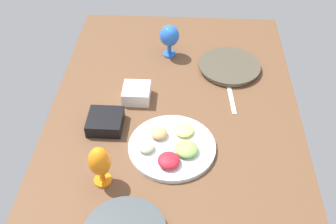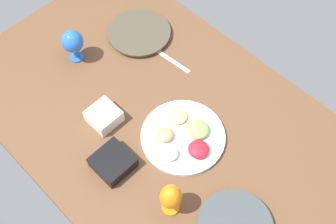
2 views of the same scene
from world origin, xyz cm
name	(u,v)px [view 2 (image 2 of 2)]	position (x,y,z in cm)	size (l,w,h in cm)	color
ground_plane	(153,114)	(0.00, 0.00, -2.00)	(160.00, 104.00, 4.00)	brown
dinner_plate_left	(139,33)	(-34.12, 24.36, 1.28)	(28.71, 28.71, 2.46)	beige
fruit_platter	(184,136)	(17.57, 0.06, 1.65)	(33.17, 33.17, 5.21)	silver
hurricane_glass_orange	(171,198)	(33.71, -23.52, 10.07)	(7.76, 7.76, 16.69)	orange
hurricane_glass_blue	(73,42)	(-43.85, -4.27, 10.43)	(9.31, 9.31, 16.12)	blue
square_bowl_white	(104,116)	(-10.74, -16.48, 3.36)	(11.47, 11.47, 6.04)	white
square_bowl_black	(113,162)	(6.71, -27.06, 2.93)	(13.64, 13.64, 5.26)	black
fork_by_left_plate	(173,61)	(-12.14, 24.23, 0.30)	(18.00, 1.80, 0.60)	silver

